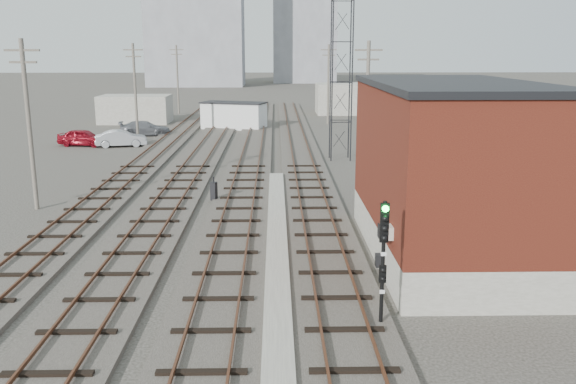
{
  "coord_description": "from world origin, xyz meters",
  "views": [
    {
      "loc": [
        0.46,
        -12.22,
        8.44
      ],
      "look_at": [
        1.01,
        14.38,
        2.2
      ],
      "focal_mm": 38.0,
      "sensor_mm": 36.0,
      "label": 1
    }
  ],
  "objects_px": {
    "site_trailer": "(234,115)",
    "car_red": "(83,137)",
    "car_silver": "(121,138)",
    "signal_mast": "(383,255)",
    "switch_stand": "(214,191)",
    "car_grey": "(145,128)"
  },
  "relations": [
    {
      "from": "switch_stand",
      "to": "car_red",
      "type": "bearing_deg",
      "value": 144.72
    },
    {
      "from": "car_grey",
      "to": "car_silver",
      "type": "bearing_deg",
      "value": 167.05
    },
    {
      "from": "site_trailer",
      "to": "car_red",
      "type": "bearing_deg",
      "value": -118.51
    },
    {
      "from": "signal_mast",
      "to": "site_trailer",
      "type": "xyz_separation_m",
      "value": [
        -7.76,
        48.93,
        -0.92
      ]
    },
    {
      "from": "signal_mast",
      "to": "switch_stand",
      "type": "relative_size",
      "value": 2.96
    },
    {
      "from": "car_red",
      "to": "car_silver",
      "type": "xyz_separation_m",
      "value": [
        3.51,
        -0.48,
        -0.03
      ]
    },
    {
      "from": "site_trailer",
      "to": "car_silver",
      "type": "bearing_deg",
      "value": -108.22
    },
    {
      "from": "switch_stand",
      "to": "car_silver",
      "type": "relative_size",
      "value": 0.31
    },
    {
      "from": "car_silver",
      "to": "car_grey",
      "type": "xyz_separation_m",
      "value": [
        0.62,
        7.14,
        -0.0
      ]
    },
    {
      "from": "signal_mast",
      "to": "car_silver",
      "type": "xyz_separation_m",
      "value": [
        -16.96,
        36.59,
        -1.65
      ]
    },
    {
      "from": "signal_mast",
      "to": "car_silver",
      "type": "relative_size",
      "value": 0.91
    },
    {
      "from": "site_trailer",
      "to": "car_red",
      "type": "xyz_separation_m",
      "value": [
        -12.71,
        -11.86,
        -0.7
      ]
    },
    {
      "from": "site_trailer",
      "to": "car_red",
      "type": "relative_size",
      "value": 1.68
    },
    {
      "from": "switch_stand",
      "to": "car_silver",
      "type": "bearing_deg",
      "value": 138.01
    },
    {
      "from": "signal_mast",
      "to": "car_red",
      "type": "bearing_deg",
      "value": 118.9
    },
    {
      "from": "switch_stand",
      "to": "car_grey",
      "type": "distance_m",
      "value": 29.19
    },
    {
      "from": "switch_stand",
      "to": "car_red",
      "type": "height_order",
      "value": "car_red"
    },
    {
      "from": "switch_stand",
      "to": "site_trailer",
      "type": "height_order",
      "value": "site_trailer"
    },
    {
      "from": "switch_stand",
      "to": "car_red",
      "type": "xyz_separation_m",
      "value": [
        -13.72,
        20.92,
        0.11
      ]
    },
    {
      "from": "switch_stand",
      "to": "site_trailer",
      "type": "distance_m",
      "value": 32.8
    },
    {
      "from": "car_silver",
      "to": "site_trailer",
      "type": "bearing_deg",
      "value": -49.49
    },
    {
      "from": "signal_mast",
      "to": "switch_stand",
      "type": "distance_m",
      "value": 17.59
    }
  ]
}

